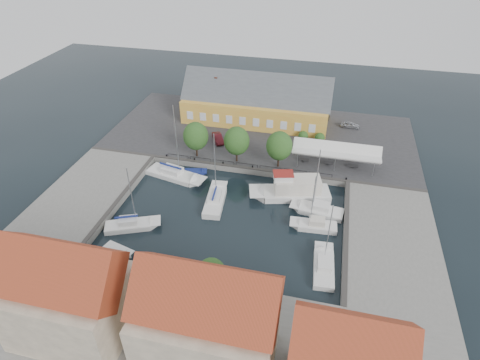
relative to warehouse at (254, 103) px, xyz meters
The scene contains 21 objects.
ground 28.82m from the warehouse, 84.77° to the right, with size 140.00×140.00×0.00m, color black.
north_quay 7.13m from the warehouse, 64.14° to the right, with size 56.00×26.00×1.00m, color #2D2D30.
west_quay 36.24m from the warehouse, 122.58° to the right, with size 12.00×24.00×1.00m, color slate.
east_quay 39.27m from the warehouse, 50.98° to the right, with size 12.00×24.00×1.00m, color slate.
south_bank 49.58m from the warehouse, 86.99° to the right, with size 56.00×14.00×1.00m, color slate.
quay_edge_fittings 23.99m from the warehouse, 83.67° to the right, with size 56.00×24.72×0.40m.
warehouse is the anchor object (origin of this frame).
tent_canopy 21.63m from the warehouse, 39.86° to the right, with size 14.00×4.00×2.83m.
quay_trees 16.37m from the warehouse, 87.91° to the right, with size 18.20×4.20×6.30m.
car_silver 19.07m from the warehouse, ahead, with size 1.45×3.61×1.23m, color #9D9FA4.
car_red 11.76m from the warehouse, 112.31° to the right, with size 1.42×4.07×1.34m, color #53121A.
center_sailboat 27.21m from the warehouse, 90.16° to the right, with size 3.44×8.67×11.71m.
trawler 25.29m from the warehouse, 64.30° to the right, with size 12.64×6.50×5.00m.
east_boat_a 29.94m from the warehouse, 59.77° to the right, with size 7.88×3.47×10.93m.
east_boat_b 32.89m from the warehouse, 63.18° to the right, with size 6.60×2.53×9.12m.
east_boat_c 40.15m from the warehouse, 65.70° to the right, with size 2.86×7.73×9.83m.
west_boat_a 23.80m from the warehouse, 111.11° to the right, with size 10.59×5.12×13.37m.
west_boat_d 36.43m from the warehouse, 105.57° to the right, with size 7.79×5.04×10.29m.
launch_sw 40.93m from the warehouse, 103.21° to the right, with size 4.49×2.62×0.98m.
launch_nw 21.28m from the warehouse, 105.60° to the right, with size 4.00×2.32×0.88m.
townhouses 51.81m from the warehouse, 84.99° to the right, with size 36.30×8.50×12.00m.
Camera 1 is at (11.86, -43.45, 36.73)m, focal length 30.00 mm.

